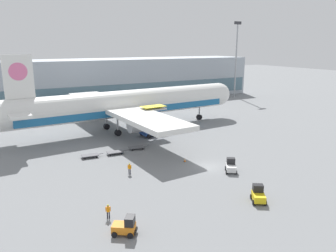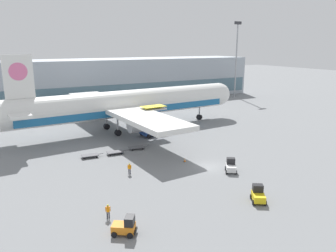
# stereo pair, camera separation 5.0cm
# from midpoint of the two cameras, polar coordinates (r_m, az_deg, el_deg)

# --- Properties ---
(ground_plane) EXTENTS (400.00, 400.00, 0.00)m
(ground_plane) POSITION_cam_midpoint_polar(r_m,az_deg,el_deg) (52.32, 7.29, -7.06)
(ground_plane) COLOR slate
(terminal_building) EXTENTS (90.00, 18.20, 14.00)m
(terminal_building) POSITION_cam_midpoint_polar(r_m,az_deg,el_deg) (117.56, -6.77, 8.17)
(terminal_building) COLOR #9EA8B2
(terminal_building) RESTS_ON ground_plane
(light_mast) EXTENTS (2.80, 0.50, 26.61)m
(light_mast) POSITION_cam_midpoint_polar(r_m,az_deg,el_deg) (122.55, 11.85, 12.06)
(light_mast) COLOR #9EA0A5
(light_mast) RESTS_ON ground_plane
(airplane_main) EXTENTS (58.10, 48.40, 17.00)m
(airplane_main) POSITION_cam_midpoint_polar(r_m,az_deg,el_deg) (72.82, -7.41, 3.70)
(airplane_main) COLOR white
(airplane_main) RESTS_ON ground_plane
(scissor_lift_loader) EXTENTS (5.37, 3.64, 6.30)m
(scissor_lift_loader) POSITION_cam_midpoint_polar(r_m,az_deg,el_deg) (68.85, -2.54, 0.23)
(scissor_lift_loader) COLOR #284C99
(scissor_lift_loader) RESTS_ON ground_plane
(baggage_tug_foreground) EXTENTS (2.81, 2.60, 2.00)m
(baggage_tug_foreground) POSITION_cam_midpoint_polar(r_m,az_deg,el_deg) (34.79, -7.42, -16.93)
(baggage_tug_foreground) COLOR orange
(baggage_tug_foreground) RESTS_ON ground_plane
(baggage_tug_mid) EXTENTS (2.60, 2.81, 2.00)m
(baggage_tug_mid) POSITION_cam_midpoint_polar(r_m,az_deg,el_deg) (50.61, 10.92, -6.88)
(baggage_tug_mid) COLOR silver
(baggage_tug_mid) RESTS_ON ground_plane
(baggage_tug_far) EXTENTS (2.58, 2.82, 2.00)m
(baggage_tug_far) POSITION_cam_midpoint_polar(r_m,az_deg,el_deg) (42.28, 15.46, -11.47)
(baggage_tug_far) COLOR yellow
(baggage_tug_far) RESTS_ON ground_plane
(baggage_dolly_lead) EXTENTS (3.76, 1.75, 0.48)m
(baggage_dolly_lead) POSITION_cam_midpoint_polar(r_m,az_deg,el_deg) (57.44, -13.41, -4.99)
(baggage_dolly_lead) COLOR #56565B
(baggage_dolly_lead) RESTS_ON ground_plane
(baggage_dolly_second) EXTENTS (3.76, 1.75, 0.48)m
(baggage_dolly_second) POSITION_cam_midpoint_polar(r_m,az_deg,el_deg) (58.26, -9.16, -4.51)
(baggage_dolly_second) COLOR #56565B
(baggage_dolly_second) RESTS_ON ground_plane
(baggage_dolly_third) EXTENTS (3.76, 1.75, 0.48)m
(baggage_dolly_third) POSITION_cam_midpoint_polar(r_m,az_deg,el_deg) (60.43, -5.47, -3.71)
(baggage_dolly_third) COLOR #56565B
(baggage_dolly_third) RESTS_ON ground_plane
(ground_crew_near) EXTENTS (0.46, 0.40, 1.72)m
(ground_crew_near) POSITION_cam_midpoint_polar(r_m,az_deg,el_deg) (49.05, -6.70, -7.24)
(ground_crew_near) COLOR black
(ground_crew_near) RESTS_ON ground_plane
(ground_crew_far) EXTENTS (0.55, 0.32, 1.67)m
(ground_crew_far) POSITION_cam_midpoint_polar(r_m,az_deg,el_deg) (37.75, -10.38, -14.24)
(ground_crew_far) COLOR black
(ground_crew_far) RESTS_ON ground_plane
(traffic_cone_near) EXTENTS (0.40, 0.40, 0.61)m
(traffic_cone_near) POSITION_cam_midpoint_polar(r_m,az_deg,el_deg) (54.04, 2.98, -5.93)
(traffic_cone_near) COLOR black
(traffic_cone_near) RESTS_ON ground_plane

